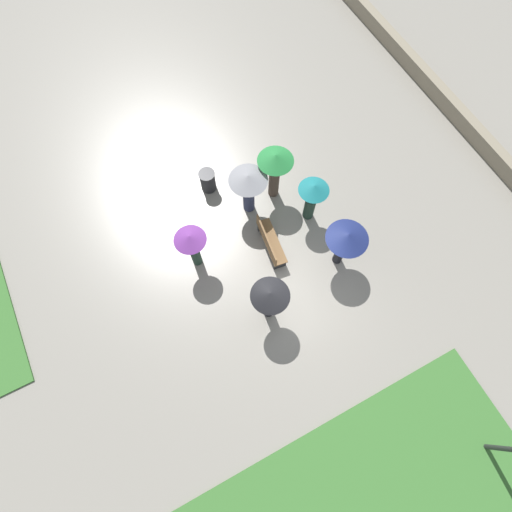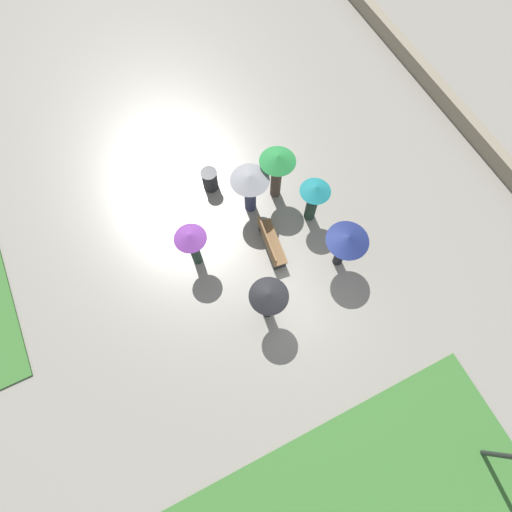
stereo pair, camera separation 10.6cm
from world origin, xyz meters
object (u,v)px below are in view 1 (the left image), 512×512
(park_bench, at_px, (270,242))
(crowd_person_navy, at_px, (346,240))
(trash_bin, at_px, (208,181))
(crowd_person_purple, at_px, (192,244))
(crowd_person_teal, at_px, (312,195))
(crowd_person_black, at_px, (270,298))
(crowd_person_grey, at_px, (248,185))
(crowd_person_green, at_px, (275,166))

(park_bench, bearing_deg, crowd_person_navy, -120.90)
(trash_bin, bearing_deg, crowd_person_purple, 147.85)
(park_bench, relative_size, crowd_person_teal, 0.92)
(park_bench, bearing_deg, crowd_person_teal, -67.30)
(park_bench, height_order, trash_bin, park_bench)
(crowd_person_purple, bearing_deg, park_bench, -159.11)
(crowd_person_black, distance_m, crowd_person_grey, 3.56)
(crowd_person_purple, xyz_separation_m, crowd_person_black, (-2.41, -1.18, 0.11))
(park_bench, xyz_separation_m, crowd_person_navy, (-1.29, -1.67, 0.99))
(crowd_person_purple, distance_m, crowd_person_black, 2.69)
(trash_bin, xyz_separation_m, crowd_person_purple, (-2.25, 1.41, 0.88))
(crowd_person_teal, xyz_separation_m, crowd_person_grey, (1.13, 1.55, 0.13))
(park_bench, relative_size, crowd_person_black, 0.87)
(crowd_person_grey, xyz_separation_m, crowd_person_navy, (-2.89, -1.57, 0.12))
(trash_bin, relative_size, crowd_person_black, 0.43)
(crowd_person_green, bearing_deg, trash_bin, 162.11)
(crowd_person_purple, relative_size, crowd_person_navy, 1.00)
(crowd_person_black, xyz_separation_m, crowd_person_navy, (0.50, -2.65, 0.06))
(crowd_person_teal, height_order, crowd_person_black, crowd_person_black)
(crowd_person_grey, bearing_deg, park_bench, -71.90)
(trash_bin, xyz_separation_m, crowd_person_grey, (-1.28, -0.85, 0.93))
(crowd_person_purple, relative_size, crowd_person_black, 0.96)
(trash_bin, relative_size, crowd_person_navy, 0.45)
(crowd_person_teal, bearing_deg, crowd_person_purple, 94.27)
(crowd_person_black, distance_m, crowd_person_navy, 2.70)
(crowd_person_teal, xyz_separation_m, crowd_person_navy, (-1.76, -0.02, 0.25))
(crowd_person_teal, distance_m, crowd_person_purple, 3.82)
(crowd_person_purple, relative_size, crowd_person_grey, 0.99)
(crowd_person_black, bearing_deg, crowd_person_purple, 143.31)
(park_bench, bearing_deg, trash_bin, 21.58)
(trash_bin, bearing_deg, crowd_person_grey, -146.41)
(park_bench, distance_m, trash_bin, 2.96)
(crowd_person_teal, relative_size, crowd_person_green, 0.86)
(crowd_person_purple, height_order, crowd_person_black, crowd_person_black)
(trash_bin, xyz_separation_m, crowd_person_green, (-1.15, -1.81, 1.10))
(crowd_person_green, bearing_deg, crowd_person_black, -105.57)
(trash_bin, distance_m, crowd_person_grey, 1.79)
(crowd_person_black, xyz_separation_m, crowd_person_grey, (3.39, -1.08, -0.06))
(park_bench, relative_size, crowd_person_grey, 0.89)
(park_bench, xyz_separation_m, crowd_person_black, (-1.80, 0.98, 0.93))
(crowd_person_black, xyz_separation_m, crowd_person_green, (3.51, -2.04, 0.10))
(crowd_person_black, relative_size, crowd_person_green, 0.92)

